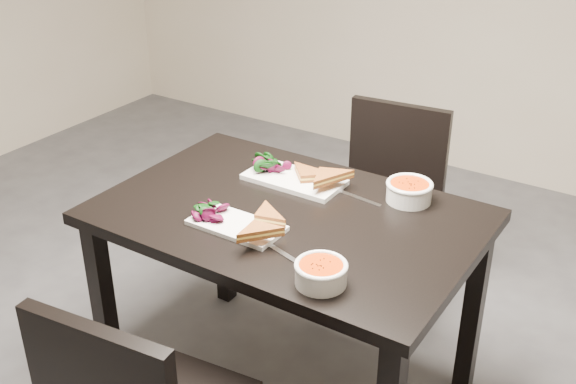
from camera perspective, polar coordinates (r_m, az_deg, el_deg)
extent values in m
cube|color=black|center=(2.25, 0.00, -2.04)|extent=(1.20, 0.80, 0.04)
cube|color=black|center=(2.54, -14.75, -9.29)|extent=(0.06, 0.06, 0.71)
cube|color=black|center=(2.95, -5.25, -2.89)|extent=(0.06, 0.06, 0.71)
cube|color=black|center=(2.53, 14.82, -9.48)|extent=(0.06, 0.06, 0.71)
cube|color=black|center=(2.90, 7.43, -1.85)|extent=(0.46, 0.46, 0.04)
cube|color=black|center=(2.93, 2.62, -6.46)|extent=(0.04, 0.04, 0.41)
cube|color=black|center=(2.83, 9.33, -8.22)|extent=(0.04, 0.04, 0.41)
cube|color=black|center=(3.21, 5.30, -3.26)|extent=(0.04, 0.04, 0.41)
cube|color=black|center=(3.12, 11.44, -4.73)|extent=(0.04, 0.04, 0.41)
cube|color=black|center=(2.97, 8.96, 3.47)|extent=(0.42, 0.08, 0.40)
cube|color=white|center=(2.15, -4.22, -2.73)|extent=(0.29, 0.15, 0.01)
cylinder|color=white|center=(1.88, 2.69, -6.79)|extent=(0.14, 0.14, 0.05)
cylinder|color=#CB3A09|center=(1.87, 2.71, -6.17)|extent=(0.12, 0.12, 0.02)
torus|color=white|center=(1.86, 2.72, -6.00)|extent=(0.15, 0.15, 0.01)
cube|color=silver|center=(2.01, -0.30, -5.10)|extent=(0.18, 0.07, 0.00)
cube|color=white|center=(2.42, 0.50, 1.02)|extent=(0.34, 0.17, 0.02)
cylinder|color=white|center=(2.32, 9.83, -0.08)|extent=(0.15, 0.15, 0.06)
cylinder|color=#CB3A09|center=(2.31, 9.88, 0.49)|extent=(0.13, 0.13, 0.02)
torus|color=white|center=(2.31, 9.90, 0.64)|extent=(0.15, 0.15, 0.01)
cube|color=silver|center=(2.33, 5.71, -0.47)|extent=(0.18, 0.04, 0.00)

